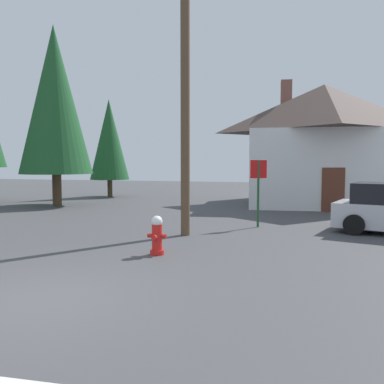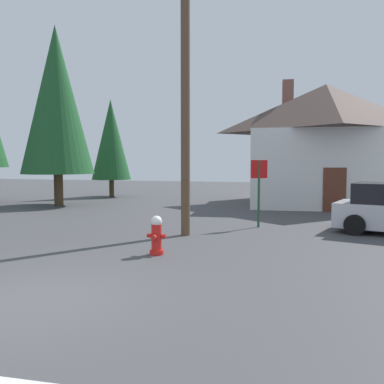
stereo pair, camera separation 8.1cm
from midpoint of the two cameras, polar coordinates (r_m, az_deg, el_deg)
name	(u,v)px [view 2 (the right image)]	position (r m, az deg, el deg)	size (l,w,h in m)	color
ground_plane	(31,301)	(7.42, -21.42, -14.10)	(80.00, 80.00, 0.10)	#424244
fire_hydrant	(156,236)	(9.94, -4.78, -6.11)	(0.48, 0.41, 0.95)	red
utility_pole	(185,95)	(12.55, -0.75, 13.50)	(1.60, 0.28, 8.19)	brown
stop_sign_far	(259,180)	(14.12, 9.54, 1.74)	(0.57, 0.38, 2.34)	#1E4C28
house	(325,143)	(22.69, 18.24, 6.61)	(8.83, 7.93, 6.81)	silver
pine_tree_tall_left	(56,100)	(22.33, -18.39, 12.12)	(3.67, 3.67, 9.17)	#4C3823
pine_tree_mid_left	(111,140)	(26.88, -11.22, 7.20)	(2.51, 2.51, 6.27)	#4C3823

